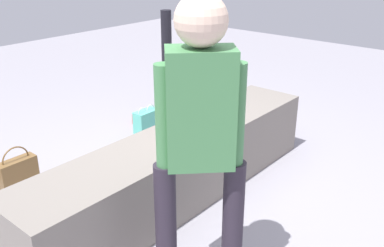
% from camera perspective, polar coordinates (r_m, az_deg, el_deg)
% --- Properties ---
extents(ground_plane, '(12.00, 12.00, 0.00)m').
position_cam_1_polar(ground_plane, '(3.33, -1.57, -9.56)').
color(ground_plane, '#95919B').
extents(concrete_ledge, '(2.63, 0.51, 0.51)m').
position_cam_1_polar(concrete_ledge, '(3.20, -1.62, -5.67)').
color(concrete_ledge, gray).
rests_on(concrete_ledge, ground_plane).
extents(child_seated, '(0.28, 0.32, 0.48)m').
position_cam_1_polar(child_seated, '(3.11, -0.45, 2.94)').
color(child_seated, navy).
rests_on(child_seated, concrete_ledge).
extents(adult_standing, '(0.37, 0.37, 1.59)m').
position_cam_1_polar(adult_standing, '(2.08, 1.10, -0.57)').
color(adult_standing, '#2C2531').
rests_on(adult_standing, ground_plane).
extents(cake_plate, '(0.22, 0.22, 0.07)m').
position_cam_1_polar(cake_plate, '(2.97, -1.97, -2.00)').
color(cake_plate, white).
rests_on(cake_plate, concrete_ledge).
extents(gift_bag, '(0.24, 0.12, 0.38)m').
position_cam_1_polar(gift_bag, '(4.12, -5.95, -0.44)').
color(gift_bag, '#59C6B2').
rests_on(gift_bag, ground_plane).
extents(railing_post, '(0.36, 0.36, 1.15)m').
position_cam_1_polar(railing_post, '(4.71, -3.27, 6.06)').
color(railing_post, black).
rests_on(railing_post, ground_plane).
extents(water_bottle_near_gift, '(0.06, 0.06, 0.20)m').
position_cam_1_polar(water_bottle_near_gift, '(3.18, -20.21, -10.89)').
color(water_bottle_near_gift, silver).
rests_on(water_bottle_near_gift, ground_plane).
extents(party_cup_red, '(0.08, 0.08, 0.10)m').
position_cam_1_polar(party_cup_red, '(4.63, -7.42, 0.57)').
color(party_cup_red, red).
rests_on(party_cup_red, ground_plane).
extents(cake_box_white, '(0.31, 0.30, 0.14)m').
position_cam_1_polar(cake_box_white, '(4.02, -0.27, -2.40)').
color(cake_box_white, white).
rests_on(cake_box_white, ground_plane).
extents(handbag_brown_canvas, '(0.30, 0.11, 0.35)m').
position_cam_1_polar(handbag_brown_canvas, '(3.65, -21.94, -6.00)').
color(handbag_brown_canvas, brown).
rests_on(handbag_brown_canvas, ground_plane).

